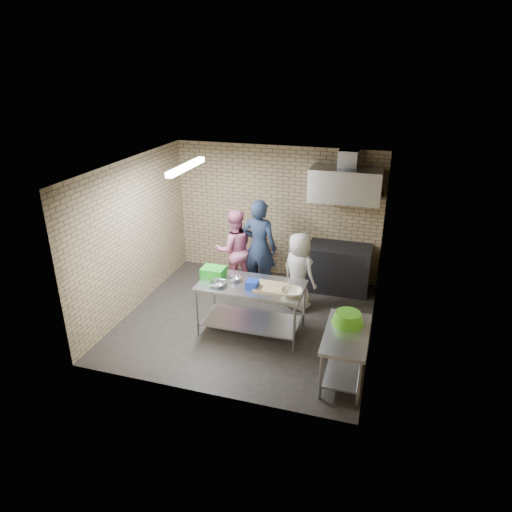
{
  "coord_description": "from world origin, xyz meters",
  "views": [
    {
      "loc": [
        2.16,
        -6.61,
        4.22
      ],
      "look_at": [
        0.1,
        0.2,
        1.15
      ],
      "focal_mm": 32.19,
      "sensor_mm": 36.0,
      "label": 1
    }
  ],
  "objects_px": {
    "woman_white": "(299,271)",
    "woman_pink": "(234,249)",
    "green_crate": "(213,272)",
    "green_basin": "(348,318)",
    "man_navy": "(259,247)",
    "blue_tub": "(252,284)",
    "bottle_green": "(371,189)",
    "stove": "(338,268)",
    "bottle_red": "(349,186)",
    "prep_table": "(251,308)",
    "side_counter": "(345,355)"
  },
  "relations": [
    {
      "from": "prep_table",
      "to": "stove",
      "type": "distance_m",
      "value": 2.28
    },
    {
      "from": "stove",
      "to": "prep_table",
      "type": "bearing_deg",
      "value": -121.28
    },
    {
      "from": "woman_white",
      "to": "woman_pink",
      "type": "bearing_deg",
      "value": 13.13
    },
    {
      "from": "blue_tub",
      "to": "man_navy",
      "type": "distance_m",
      "value": 1.54
    },
    {
      "from": "woman_white",
      "to": "green_basin",
      "type": "bearing_deg",
      "value": 154.07
    },
    {
      "from": "side_counter",
      "to": "stove",
      "type": "bearing_deg",
      "value": 99.29
    },
    {
      "from": "prep_table",
      "to": "green_basin",
      "type": "xyz_separation_m",
      "value": [
        1.61,
        -0.55,
        0.4
      ]
    },
    {
      "from": "bottle_red",
      "to": "blue_tub",
      "type": "bearing_deg",
      "value": -117.34
    },
    {
      "from": "side_counter",
      "to": "woman_white",
      "type": "xyz_separation_m",
      "value": [
        -1.06,
        1.82,
        0.34
      ]
    },
    {
      "from": "green_crate",
      "to": "green_basin",
      "type": "height_order",
      "value": "green_crate"
    },
    {
      "from": "woman_pink",
      "to": "woman_white",
      "type": "distance_m",
      "value": 1.43
    },
    {
      "from": "bottle_green",
      "to": "man_navy",
      "type": "height_order",
      "value": "bottle_green"
    },
    {
      "from": "prep_table",
      "to": "blue_tub",
      "type": "distance_m",
      "value": 0.51
    },
    {
      "from": "prep_table",
      "to": "side_counter",
      "type": "bearing_deg",
      "value": -26.22
    },
    {
      "from": "side_counter",
      "to": "stove",
      "type": "xyz_separation_m",
      "value": [
        -0.45,
        2.75,
        0.08
      ]
    },
    {
      "from": "woman_pink",
      "to": "green_crate",
      "type": "bearing_deg",
      "value": 61.73
    },
    {
      "from": "bottle_green",
      "to": "man_navy",
      "type": "distance_m",
      "value": 2.33
    },
    {
      "from": "prep_table",
      "to": "woman_pink",
      "type": "xyz_separation_m",
      "value": [
        -0.79,
        1.44,
        0.38
      ]
    },
    {
      "from": "blue_tub",
      "to": "woman_white",
      "type": "bearing_deg",
      "value": 64.93
    },
    {
      "from": "stove",
      "to": "green_crate",
      "type": "xyz_separation_m",
      "value": [
        -1.88,
        -1.83,
        0.49
      ]
    },
    {
      "from": "green_basin",
      "to": "woman_pink",
      "type": "distance_m",
      "value": 3.13
    },
    {
      "from": "bottle_red",
      "to": "green_basin",
      "type": "bearing_deg",
      "value": -82.1
    },
    {
      "from": "bottle_green",
      "to": "woman_white",
      "type": "bearing_deg",
      "value": -132.17
    },
    {
      "from": "green_crate",
      "to": "bottle_red",
      "type": "height_order",
      "value": "bottle_red"
    },
    {
      "from": "side_counter",
      "to": "man_navy",
      "type": "bearing_deg",
      "value": 130.9
    },
    {
      "from": "green_basin",
      "to": "prep_table",
      "type": "bearing_deg",
      "value": 161.04
    },
    {
      "from": "prep_table",
      "to": "stove",
      "type": "height_order",
      "value": "stove"
    },
    {
      "from": "man_navy",
      "to": "woman_pink",
      "type": "height_order",
      "value": "man_navy"
    },
    {
      "from": "stove",
      "to": "woman_pink",
      "type": "xyz_separation_m",
      "value": [
        -1.97,
        -0.5,
        0.36
      ]
    },
    {
      "from": "stove",
      "to": "woman_white",
      "type": "bearing_deg",
      "value": -123.26
    },
    {
      "from": "man_navy",
      "to": "woman_pink",
      "type": "bearing_deg",
      "value": 1.31
    },
    {
      "from": "woman_white",
      "to": "bottle_red",
      "type": "bearing_deg",
      "value": -88.89
    },
    {
      "from": "stove",
      "to": "man_navy",
      "type": "bearing_deg",
      "value": -159.48
    },
    {
      "from": "stove",
      "to": "blue_tub",
      "type": "height_order",
      "value": "blue_tub"
    },
    {
      "from": "green_crate",
      "to": "green_basin",
      "type": "bearing_deg",
      "value": -16.25
    },
    {
      "from": "stove",
      "to": "woman_white",
      "type": "xyz_separation_m",
      "value": [
        -0.61,
        -0.93,
        0.27
      ]
    },
    {
      "from": "green_crate",
      "to": "man_navy",
      "type": "relative_size",
      "value": 0.2
    },
    {
      "from": "blue_tub",
      "to": "woman_pink",
      "type": "bearing_deg",
      "value": 118.62
    },
    {
      "from": "blue_tub",
      "to": "woman_pink",
      "type": "xyz_separation_m",
      "value": [
        -0.84,
        1.54,
        -0.12
      ]
    },
    {
      "from": "prep_table",
      "to": "bottle_red",
      "type": "xyz_separation_m",
      "value": [
        1.23,
        2.19,
        1.6
      ]
    },
    {
      "from": "stove",
      "to": "green_basin",
      "type": "bearing_deg",
      "value": -80.24
    },
    {
      "from": "prep_table",
      "to": "woman_white",
      "type": "bearing_deg",
      "value": 60.61
    },
    {
      "from": "bottle_green",
      "to": "woman_pink",
      "type": "relative_size",
      "value": 0.09
    },
    {
      "from": "side_counter",
      "to": "man_navy",
      "type": "distance_m",
      "value": 2.97
    },
    {
      "from": "green_crate",
      "to": "woman_white",
      "type": "xyz_separation_m",
      "value": [
        1.27,
        0.9,
        -0.22
      ]
    },
    {
      "from": "man_navy",
      "to": "side_counter",
      "type": "bearing_deg",
      "value": 137.03
    },
    {
      "from": "blue_tub",
      "to": "bottle_green",
      "type": "bearing_deg",
      "value": 55.31
    },
    {
      "from": "side_counter",
      "to": "blue_tub",
      "type": "relative_size",
      "value": 6.27
    },
    {
      "from": "man_navy",
      "to": "bottle_red",
      "type": "bearing_deg",
      "value": -146.35
    },
    {
      "from": "blue_tub",
      "to": "bottle_green",
      "type": "relative_size",
      "value": 1.28
    }
  ]
}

